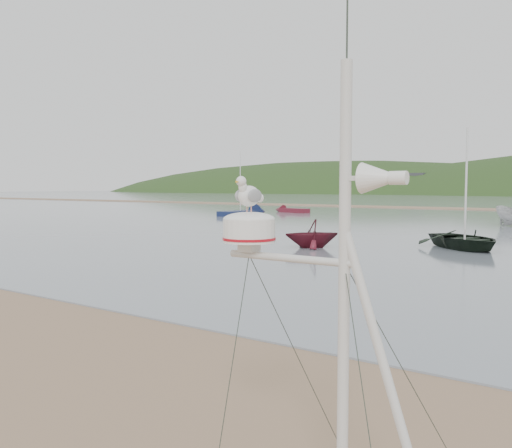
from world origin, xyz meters
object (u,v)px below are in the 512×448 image
Objects in this scene: dinghy_red_far at (287,210)px; boat_red at (312,221)px; sailboat_blue_near at (252,212)px; mast_rig at (334,393)px; boat_dark at (466,202)px.

boat_red is at bearing -56.37° from dinghy_red_far.
sailboat_blue_near is 6.73m from dinghy_red_far.
mast_rig is 0.69× the size of sailboat_blue_near.
sailboat_blue_near is at bearing 174.58° from boat_red.
boat_red is 36.25m from dinghy_red_far.
boat_dark reaches higher than dinghy_red_far.
sailboat_blue_near is at bearing 126.32° from mast_rig.
dinghy_red_far is (0.31, 6.72, -0.01)m from sailboat_blue_near.
boat_dark is at bearing 73.90° from boat_red.
boat_dark is 0.89× the size of dinghy_red_far.
sailboat_blue_near reaches higher than dinghy_red_far.
sailboat_blue_near is (-26.70, 19.76, -2.00)m from boat_dark.
mast_rig is at bearing -16.74° from boat_red.
mast_rig is 23.16m from boat_dark.
boat_red is (-6.32, -3.69, -0.94)m from boat_dark.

